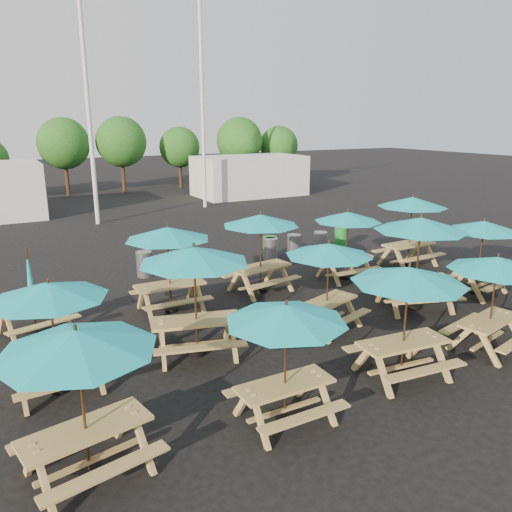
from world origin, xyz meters
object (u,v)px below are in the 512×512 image
picnic_unit_3 (286,320)px  waste_bin_1 (270,248)px  waste_bin_2 (271,250)px  waste_bin_4 (320,242)px  waste_bin_3 (294,246)px  picnic_unit_9 (497,269)px  picnic_unit_8 (261,224)px  picnic_unit_10 (420,229)px  picnic_unit_11 (348,220)px  picnic_unit_2 (32,299)px  picnic_unit_14 (412,206)px  picnic_unit_4 (194,261)px  picnic_unit_5 (168,238)px  picnic_unit_6 (408,281)px  picnic_unit_0 (77,349)px  picnic_unit_1 (50,296)px  waste_bin_5 (341,238)px  picnic_unit_7 (329,254)px  picnic_unit_13 (483,230)px  waste_bin_0 (144,264)px

picnic_unit_3 → waste_bin_1: picnic_unit_3 is taller
waste_bin_1 → waste_bin_2: bearing=-114.2°
waste_bin_4 → waste_bin_3: bearing=176.5°
picnic_unit_9 → picnic_unit_3: bearing=169.2°
picnic_unit_8 → picnic_unit_10: picnic_unit_10 is taller
picnic_unit_11 → waste_bin_1: 3.67m
picnic_unit_2 → picnic_unit_14: 12.00m
picnic_unit_4 → picnic_unit_2: bearing=151.0°
picnic_unit_14 → picnic_unit_8: bearing=176.6°
picnic_unit_5 → picnic_unit_6: picnic_unit_5 is taller
picnic_unit_0 → picnic_unit_10: picnic_unit_10 is taller
picnic_unit_1 → waste_bin_5: size_ratio=2.65×
picnic_unit_3 → waste_bin_5: (8.08, 8.90, -1.42)m
picnic_unit_7 → picnic_unit_14: size_ratio=1.07×
picnic_unit_1 → waste_bin_2: 9.99m
picnic_unit_8 → picnic_unit_2: bearing=171.3°
picnic_unit_3 → waste_bin_5: size_ratio=2.56×
picnic_unit_7 → waste_bin_5: size_ratio=3.16×
picnic_unit_0 → picnic_unit_11: (8.93, 5.53, -0.07)m
picnic_unit_5 → picnic_unit_13: bearing=-19.2°
picnic_unit_5 → picnic_unit_6: size_ratio=0.97×
picnic_unit_8 → waste_bin_4: 5.23m
picnic_unit_5 → picnic_unit_11: 5.81m
waste_bin_1 → picnic_unit_2: bearing=-159.3°
picnic_unit_8 → picnic_unit_10: (2.96, -3.17, 0.16)m
picnic_unit_10 → waste_bin_4: picnic_unit_10 is taller
picnic_unit_5 → picnic_unit_13: size_ratio=0.94×
picnic_unit_0 → picnic_unit_8: (5.98, 5.75, 0.06)m
picnic_unit_2 → waste_bin_3: picnic_unit_2 is taller
picnic_unit_2 → picnic_unit_6: (6.11, -5.67, 1.12)m
picnic_unit_3 → picnic_unit_9: picnic_unit_9 is taller
waste_bin_0 → waste_bin_3: 5.57m
picnic_unit_0 → picnic_unit_10: bearing=4.5°
picnic_unit_10 → picnic_unit_14: bearing=65.6°
picnic_unit_13 → waste_bin_5: bearing=81.0°
picnic_unit_8 → waste_bin_5: picnic_unit_8 is taller
picnic_unit_4 → waste_bin_1: size_ratio=3.45×
waste_bin_0 → picnic_unit_9: bearing=-60.1°
picnic_unit_7 → picnic_unit_4: bearing=158.4°
picnic_unit_14 → waste_bin_2: (-3.86, 2.83, -1.70)m
picnic_unit_9 → waste_bin_4: size_ratio=2.98×
picnic_unit_4 → waste_bin_3: bearing=58.0°
picnic_unit_11 → waste_bin_2: picnic_unit_11 is taller
waste_bin_3 → waste_bin_2: bearing=-174.4°
picnic_unit_5 → waste_bin_2: 5.86m
picnic_unit_6 → waste_bin_0: size_ratio=2.89×
picnic_unit_5 → picnic_unit_13: 8.78m
picnic_unit_10 → waste_bin_4: bearing=97.1°
picnic_unit_7 → picnic_unit_11: 4.11m
picnic_unit_1 → picnic_unit_6: bearing=-27.0°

